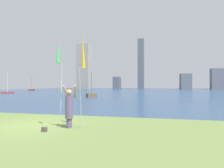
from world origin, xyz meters
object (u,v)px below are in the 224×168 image
bag (44,129)px  sailboat_4 (91,95)px  person (69,107)px  sailboat_2 (8,92)px  sailboat_3 (32,90)px  kite_flag_left (59,55)px  kite_flag_right (83,53)px

bag → sailboat_4: sailboat_4 is taller
person → sailboat_2: sailboat_2 is taller
sailboat_3 → bag: bearing=-54.0°
sailboat_3 → sailboat_2: bearing=-67.0°
bag → sailboat_3: (-39.35, 54.10, 0.24)m
person → sailboat_3: bearing=144.7°
person → bag: bearing=-110.2°
bag → sailboat_2: (-29.87, 31.79, 0.22)m
person → sailboat_3: sailboat_3 is taller
kite_flag_left → kite_flag_right: size_ratio=0.90×
kite_flag_left → sailboat_4: 23.66m
person → sailboat_2: bearing=152.4°
bag → kite_flag_left: bearing=75.0°
bag → sailboat_3: bearing=126.0°
kite_flag_right → sailboat_3: 66.60m
sailboat_2 → sailboat_4: (23.83, -8.37, 0.01)m
kite_flag_right → bag: bearing=-131.3°
sailboat_2 → sailboat_3: size_ratio=0.99×
person → bag: (-0.69, -0.88, -0.85)m
kite_flag_left → sailboat_2: size_ratio=0.74×
kite_flag_right → bag: 3.78m
kite_flag_right → sailboat_2: 43.60m
bag → person: bearing=52.0°
sailboat_2 → sailboat_4: bearing=-19.4°
kite_flag_right → bag: size_ratio=21.24×
sailboat_3 → kite_flag_left: bearing=-53.4°
sailboat_3 → person: bearing=-53.0°
bag → sailboat_3: sailboat_3 is taller
sailboat_2 → sailboat_4: size_ratio=1.27×
person → bag: person is taller
person → sailboat_3: (-40.04, 53.22, -0.61)m
bag → sailboat_3: size_ratio=0.04×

